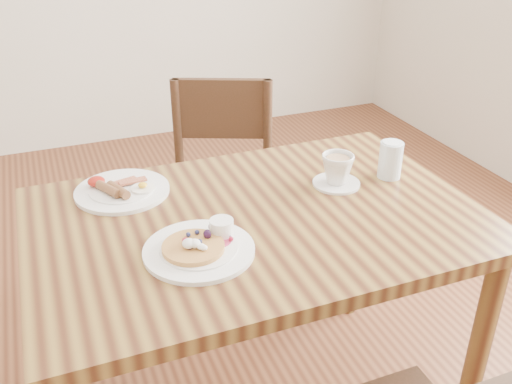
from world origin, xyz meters
The scene contains 6 objects.
dining_table centered at (0.00, 0.00, 0.65)m, with size 1.20×0.80×0.75m.
chair_far centered at (0.12, 0.68, 0.49)m, with size 0.55×0.55×0.88m.
pancake_plate centered at (-0.19, -0.11, 0.76)m, with size 0.27×0.27×0.06m.
breakfast_plate centered at (-0.32, 0.26, 0.76)m, with size 0.27×0.27×0.04m.
teacup_saucer centered at (0.29, 0.08, 0.79)m, with size 0.14×0.14×0.10m.
water_glass centered at (0.46, 0.07, 0.81)m, with size 0.07×0.07×0.11m, color silver.
Camera 1 is at (-0.49, -1.23, 1.52)m, focal length 40.00 mm.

